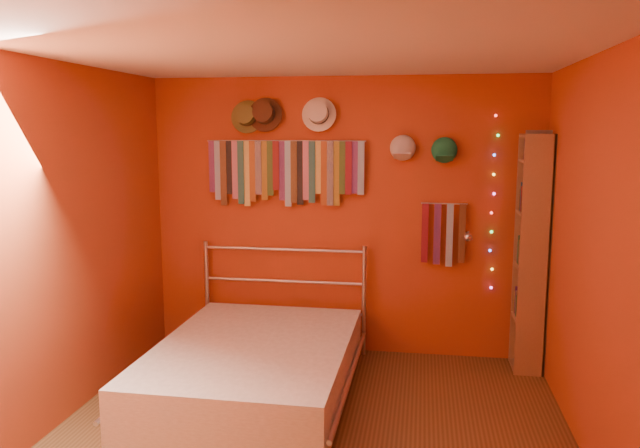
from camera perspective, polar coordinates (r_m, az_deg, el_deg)
The scene contains 16 objects.
ground at distance 4.37m, azimuth -1.12°, elevation -19.14°, with size 3.50×3.50×0.00m, color #51371B.
back_wall at distance 5.65m, azimuth 2.07°, elevation 0.66°, with size 3.50×0.02×2.50m, color #933A17.
right_wall at distance 4.02m, azimuth 24.25°, elevation -3.43°, with size 0.02×3.50×2.50m, color #933A17.
left_wall at distance 4.59m, azimuth -23.20°, elevation -1.92°, with size 0.02×3.50×2.50m, color #933A17.
ceiling at distance 3.89m, azimuth -1.23°, elevation 15.49°, with size 3.50×3.50×0.02m, color white.
tie_rack at distance 5.63m, azimuth -3.29°, elevation 5.01°, with size 1.45×0.03×0.60m.
small_tie_rack at distance 5.56m, azimuth 11.22°, elevation -0.72°, with size 0.40×0.03×0.56m.
fedora_olive at distance 5.67m, azimuth -6.76°, elevation 9.80°, with size 0.30×0.16×0.30m.
fedora_brown at distance 5.63m, azimuth -5.13°, elevation 10.02°, with size 0.31×0.17×0.30m.
fedora_white at distance 5.53m, azimuth -0.16°, elevation 10.09°, with size 0.31×0.17×0.30m.
cap_white at distance 5.50m, azimuth 7.57°, elevation 6.90°, with size 0.20×0.25×0.20m.
cap_green at distance 5.50m, azimuth 11.30°, elevation 6.62°, with size 0.20×0.25×0.20m.
fairy_lights at distance 5.58m, azimuth 15.55°, elevation 1.83°, with size 0.05×0.02×1.52m.
reading_lamp at distance 5.40m, azimuth 13.37°, elevation -1.13°, with size 0.07×0.31×0.09m.
bookshelf at distance 5.51m, azimuth 19.14°, elevation -2.48°, with size 0.25×0.34×2.00m.
bed at distance 4.91m, azimuth -6.04°, elevation -12.94°, with size 1.53×2.08×1.00m.
Camera 1 is at (0.71, -3.80, 2.04)m, focal length 35.00 mm.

